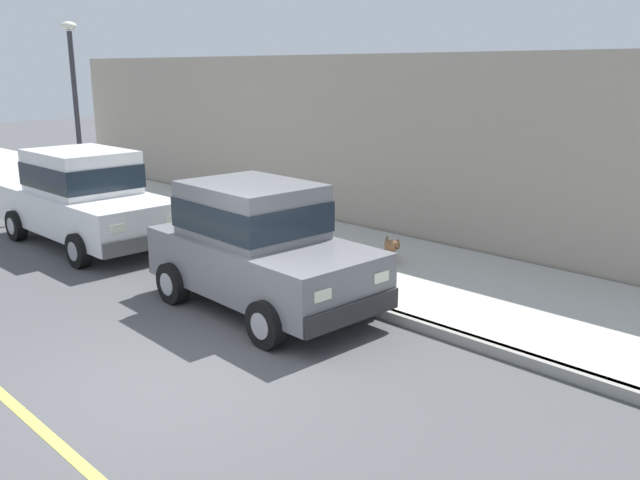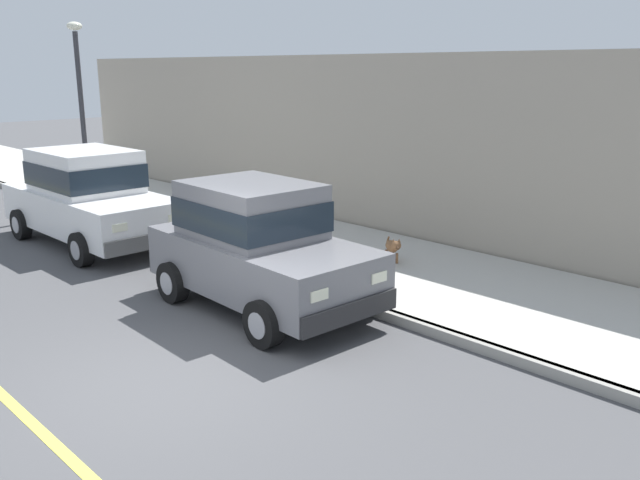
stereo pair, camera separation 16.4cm
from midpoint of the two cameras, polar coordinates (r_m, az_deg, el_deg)
name	(u,v)px [view 2 (the right image)]	position (r m, az deg, el deg)	size (l,w,h in m)	color
ground_plane	(172,376)	(8.10, -12.03, -11.40)	(80.00, 80.00, 0.00)	#4C4C4F
curb	(357,305)	(9.98, 3.68, -5.58)	(0.16, 64.00, 0.14)	gray
sidewalk	(430,279)	(11.31, 9.82, -3.31)	(3.60, 64.00, 0.14)	#B7B5AD
lane_centre_line	(35,426)	(7.49, -22.73, -14.54)	(0.12, 57.60, 0.01)	#E0D64C
car_grey_hatchback	(258,244)	(9.83, -4.90, -0.37)	(2.06, 3.86, 1.88)	slate
car_white_sedan	(89,196)	(14.22, -18.99, 3.59)	(2.06, 4.61, 1.92)	white
dog_brown	(393,247)	(11.83, 6.68, -0.58)	(0.49, 0.65, 0.49)	brown
street_lamp	(80,93)	(17.34, -19.67, 11.80)	(0.36, 0.36, 4.42)	#2D2D33
building_facade	(309,138)	(15.85, -0.64, 8.77)	(0.50, 20.00, 3.79)	#9E9384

